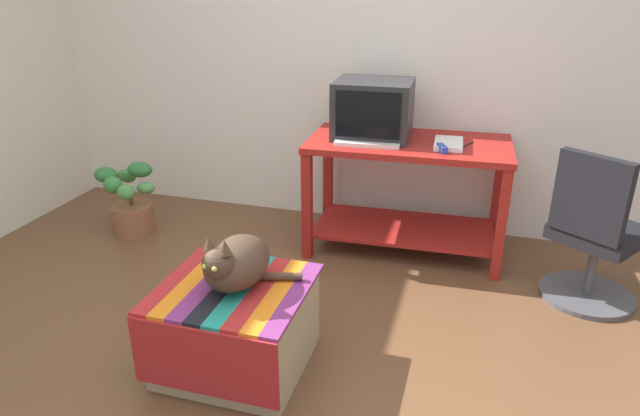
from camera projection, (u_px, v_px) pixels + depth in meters
name	position (u px, v px, depth m)	size (l,w,h in m)	color
ground_plane	(260.00, 390.00, 2.53)	(14.00, 14.00, 0.00)	brown
back_wall	(365.00, 41.00, 3.84)	(8.00, 0.10, 2.60)	silver
desk	(407.00, 177.00, 3.64)	(1.29, 0.71, 0.75)	maroon
tv_monitor	(373.00, 110.00, 3.57)	(0.50, 0.43, 0.36)	#28282B
keyboard	(367.00, 143.00, 3.47)	(0.40, 0.15, 0.02)	beige
book	(449.00, 144.00, 3.45)	(0.17, 0.28, 0.03)	white
ottoman_with_blanket	(236.00, 326.00, 2.62)	(0.67, 0.65, 0.42)	tan
cat	(235.00, 263.00, 2.49)	(0.43, 0.41, 0.30)	#473323
potted_plant	(130.00, 204.00, 3.99)	(0.44, 0.35, 0.51)	brown
office_chair	(593.00, 239.00, 3.07)	(0.58, 0.58, 0.89)	#4C4C51
stapler	(442.00, 148.00, 3.33)	(0.04, 0.11, 0.04)	#2342B7
pen	(468.00, 144.00, 3.47)	(0.01, 0.01, 0.14)	black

